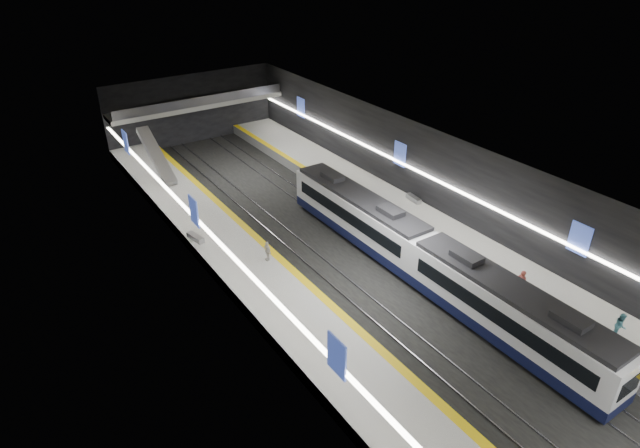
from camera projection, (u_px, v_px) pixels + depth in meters
ground at (383, 284)px, 38.73m from camera, size 70.00×70.00×0.00m
ceiling at (391, 184)px, 34.80m from camera, size 20.00×70.00×0.04m
wall_left at (258, 284)px, 31.91m from camera, size 0.04×70.00×8.00m
wall_right at (485, 200)px, 41.61m from camera, size 0.04×70.00×8.00m
wall_back at (192, 109)px, 62.08m from camera, size 20.00×0.04×8.00m
platform_left at (295, 315)px, 34.85m from camera, size 5.00×70.00×1.00m
tile_surface_left at (295, 309)px, 34.60m from camera, size 5.00×70.00×0.02m
tactile_strip_left at (323, 298)px, 35.66m from camera, size 0.60×70.00×0.02m
platform_right at (457, 248)px, 42.12m from camera, size 5.00×70.00×1.00m
tile_surface_right at (458, 242)px, 41.87m from camera, size 5.00×70.00×0.02m
tactile_strip_right at (438, 250)px, 40.80m from camera, size 0.60×70.00×0.02m
rails at (383, 283)px, 38.70m from camera, size 6.52×70.00×0.12m
train at (423, 256)px, 37.99m from camera, size 2.69×30.04×3.60m
ad_posters at (378, 224)px, 37.24m from camera, size 19.94×53.50×2.20m
cove_light_left at (261, 286)px, 32.11m from camera, size 0.25×68.60×0.12m
cove_light_right at (483, 203)px, 41.61m from camera, size 0.25×68.60×0.12m
mezzanine_bridge at (198, 104)px, 60.07m from camera, size 20.00×3.00×1.50m
escalator at (156, 156)px, 52.48m from camera, size 1.20×7.50×3.92m
bench_left_far at (196, 238)px, 42.07m from camera, size 0.84×1.82×0.43m
bench_right_far at (413, 199)px, 48.03m from camera, size 0.68×1.80×0.43m
passenger_right_a at (521, 283)px, 35.41m from camera, size 0.54×0.76×1.98m
passenger_right_b at (621, 325)px, 31.95m from camera, size 0.99×0.90×1.67m
passenger_left_a at (267, 251)px, 39.33m from camera, size 0.42×0.92×1.53m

